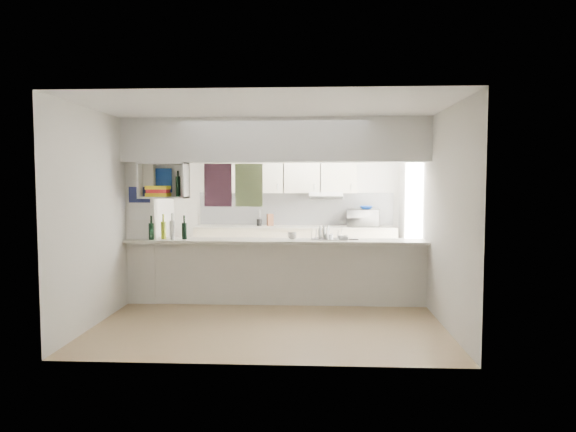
# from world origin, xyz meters

# --- Properties ---
(floor) EXTENTS (4.80, 4.80, 0.00)m
(floor) POSITION_xyz_m (0.00, 0.00, 0.00)
(floor) COLOR tan
(floor) RESTS_ON ground
(ceiling) EXTENTS (4.80, 4.80, 0.00)m
(ceiling) POSITION_xyz_m (0.00, 0.00, 2.60)
(ceiling) COLOR white
(ceiling) RESTS_ON wall_back
(wall_back) EXTENTS (4.20, 0.00, 4.20)m
(wall_back) POSITION_xyz_m (0.00, 2.40, 1.30)
(wall_back) COLOR silver
(wall_back) RESTS_ON floor
(wall_left) EXTENTS (0.00, 4.80, 4.80)m
(wall_left) POSITION_xyz_m (-2.10, 0.00, 1.30)
(wall_left) COLOR silver
(wall_left) RESTS_ON floor
(wall_right) EXTENTS (0.00, 4.80, 4.80)m
(wall_right) POSITION_xyz_m (2.10, 0.00, 1.30)
(wall_right) COLOR silver
(wall_right) RESTS_ON floor
(servery_partition) EXTENTS (4.20, 0.50, 2.60)m
(servery_partition) POSITION_xyz_m (-0.17, 0.00, 1.66)
(servery_partition) COLOR silver
(servery_partition) RESTS_ON floor
(cubby_shelf) EXTENTS (0.65, 0.35, 0.50)m
(cubby_shelf) POSITION_xyz_m (-1.57, -0.06, 1.71)
(cubby_shelf) COLOR white
(cubby_shelf) RESTS_ON bulkhead
(kitchen_run) EXTENTS (3.60, 0.63, 2.24)m
(kitchen_run) POSITION_xyz_m (0.16, 2.14, 0.83)
(kitchen_run) COLOR beige
(kitchen_run) RESTS_ON floor
(microwave) EXTENTS (0.62, 0.47, 0.31)m
(microwave) POSITION_xyz_m (1.43, 2.12, 1.08)
(microwave) COLOR white
(microwave) RESTS_ON bench_top
(bowl) EXTENTS (0.25, 0.25, 0.06)m
(bowl) POSITION_xyz_m (1.48, 2.10, 1.26)
(bowl) COLOR navy
(bowl) RESTS_ON microwave
(dish_rack) EXTENTS (0.45, 0.37, 0.21)m
(dish_rack) POSITION_xyz_m (0.72, 0.04, 1.00)
(dish_rack) COLOR silver
(dish_rack) RESTS_ON breakfast_bar
(cup) EXTENTS (0.13, 0.13, 0.10)m
(cup) POSITION_xyz_m (0.24, -0.05, 0.98)
(cup) COLOR white
(cup) RESTS_ON dish_rack
(wine_bottles) EXTENTS (0.52, 0.15, 0.37)m
(wine_bottles) POSITION_xyz_m (-1.52, -0.05, 1.05)
(wine_bottles) COLOR black
(wine_bottles) RESTS_ON breakfast_bar
(plastic_tubs) EXTENTS (0.49, 0.22, 0.07)m
(plastic_tubs) POSITION_xyz_m (0.83, 0.07, 0.95)
(plastic_tubs) COLOR silver
(plastic_tubs) RESTS_ON breakfast_bar
(utensil_jar) EXTENTS (0.09, 0.09, 0.13)m
(utensil_jar) POSITION_xyz_m (-0.46, 2.15, 0.98)
(utensil_jar) COLOR black
(utensil_jar) RESTS_ON bench_top
(knife_block) EXTENTS (0.13, 0.12, 0.22)m
(knife_block) POSITION_xyz_m (-0.26, 2.18, 1.03)
(knife_block) COLOR brown
(knife_block) RESTS_ON bench_top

